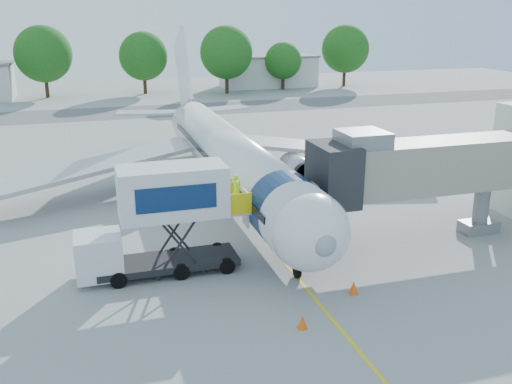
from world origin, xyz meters
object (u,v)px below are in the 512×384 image
object	(u,v)px
ground_tug	(372,363)
aircraft	(228,156)
catering_hiloader	(160,221)
jet_bridge	(418,168)

from	to	relation	value
ground_tug	aircraft	bearing A→B (deg)	64.40
aircraft	ground_tug	bearing A→B (deg)	-91.08
catering_hiloader	ground_tug	size ratio (longest dim) A/B	2.32
catering_hiloader	ground_tug	distance (m)	12.57
aircraft	ground_tug	distance (m)	22.17
aircraft	jet_bridge	bearing A→B (deg)	-54.30
jet_bridge	aircraft	bearing A→B (deg)	125.70
aircraft	ground_tug	xyz separation A→B (m)	(-0.42, -22.05, -2.26)
catering_hiloader	jet_bridge	bearing A→B (deg)	0.01
aircraft	ground_tug	world-z (taller)	aircraft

